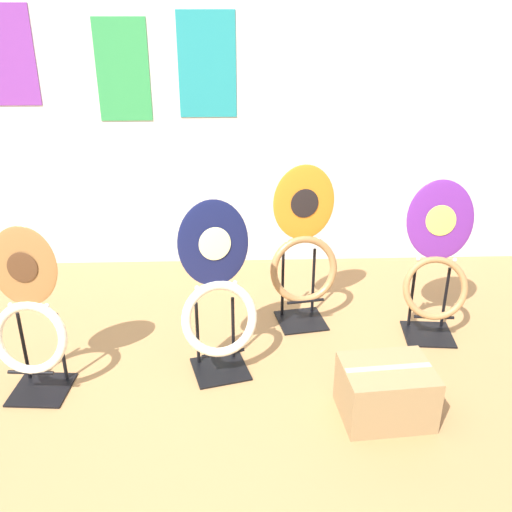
{
  "coord_description": "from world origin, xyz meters",
  "views": [
    {
      "loc": [
        0.11,
        -1.73,
        1.82
      ],
      "look_at": [
        0.21,
        1.08,
        0.55
      ],
      "focal_mm": 40.0,
      "sensor_mm": 36.0,
      "label": 1
    }
  ],
  "objects_px": {
    "toilet_seat_display_woodgrain": "(30,323)",
    "toilet_seat_display_purple_note": "(437,264)",
    "storage_box": "(386,392)",
    "toilet_seat_display_orange_sun": "(304,255)",
    "toilet_seat_display_navy_moon": "(218,301)"
  },
  "relations": [
    {
      "from": "toilet_seat_display_orange_sun",
      "to": "toilet_seat_display_navy_moon",
      "type": "relative_size",
      "value": 1.06
    },
    {
      "from": "toilet_seat_display_orange_sun",
      "to": "storage_box",
      "type": "height_order",
      "value": "toilet_seat_display_orange_sun"
    },
    {
      "from": "toilet_seat_display_orange_sun",
      "to": "toilet_seat_display_navy_moon",
      "type": "xyz_separation_m",
      "value": [
        -0.49,
        -0.48,
        -0.03
      ]
    },
    {
      "from": "toilet_seat_display_orange_sun",
      "to": "toilet_seat_display_navy_moon",
      "type": "distance_m",
      "value": 0.68
    },
    {
      "from": "toilet_seat_display_navy_moon",
      "to": "storage_box",
      "type": "bearing_deg",
      "value": -26.79
    },
    {
      "from": "toilet_seat_display_woodgrain",
      "to": "toilet_seat_display_navy_moon",
      "type": "distance_m",
      "value": 0.91
    },
    {
      "from": "toilet_seat_display_purple_note",
      "to": "storage_box",
      "type": "bearing_deg",
      "value": -121.29
    },
    {
      "from": "toilet_seat_display_orange_sun",
      "to": "toilet_seat_display_woodgrain",
      "type": "bearing_deg",
      "value": -155.83
    },
    {
      "from": "toilet_seat_display_orange_sun",
      "to": "toilet_seat_display_purple_note",
      "type": "xyz_separation_m",
      "value": [
        0.74,
        -0.16,
        0.0
      ]
    },
    {
      "from": "toilet_seat_display_woodgrain",
      "to": "toilet_seat_display_orange_sun",
      "type": "distance_m",
      "value": 1.53
    },
    {
      "from": "toilet_seat_display_woodgrain",
      "to": "toilet_seat_display_navy_moon",
      "type": "height_order",
      "value": "toilet_seat_display_navy_moon"
    },
    {
      "from": "toilet_seat_display_woodgrain",
      "to": "toilet_seat_display_purple_note",
      "type": "distance_m",
      "value": 2.18
    },
    {
      "from": "toilet_seat_display_woodgrain",
      "to": "toilet_seat_display_purple_note",
      "type": "height_order",
      "value": "toilet_seat_display_purple_note"
    },
    {
      "from": "toilet_seat_display_woodgrain",
      "to": "storage_box",
      "type": "distance_m",
      "value": 1.73
    },
    {
      "from": "toilet_seat_display_woodgrain",
      "to": "toilet_seat_display_purple_note",
      "type": "xyz_separation_m",
      "value": [
        2.13,
        0.47,
        0.06
      ]
    }
  ]
}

